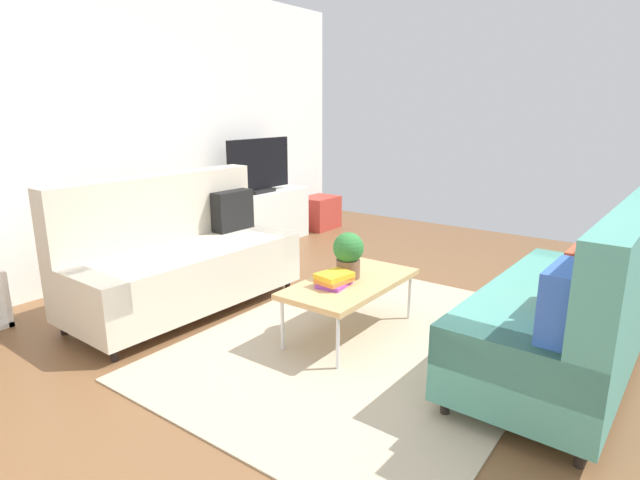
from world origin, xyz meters
name	(u,v)px	position (x,y,z in m)	size (l,w,h in m)	color
ground_plane	(367,337)	(0.00, 0.00, 0.00)	(7.68, 7.68, 0.00)	brown
wall_far	(125,127)	(0.00, 2.80, 1.45)	(6.40, 0.12, 2.90)	white
area_rug	(370,343)	(-0.08, -0.06, 0.01)	(2.90, 2.20, 0.01)	tan
couch_beige	(181,257)	(-0.41, 1.55, 0.44)	(1.92, 0.89, 1.10)	beige
couch_green	(572,310)	(0.25, -1.29, 0.45)	(1.92, 0.90, 1.10)	teal
coffee_table	(351,284)	(-0.03, 0.14, 0.39)	(1.10, 0.56, 0.42)	tan
tv_console	(259,218)	(1.51, 2.46, 0.32)	(1.40, 0.44, 0.64)	silver
tv	(259,166)	(1.51, 2.44, 0.95)	(1.00, 0.20, 0.64)	black
storage_trunk	(319,213)	(2.61, 2.36, 0.22)	(0.52, 0.40, 0.44)	#B2382D
potted_plant	(348,253)	(0.02, 0.19, 0.61)	(0.23, 0.23, 0.34)	brown
table_book_0	(334,284)	(-0.19, 0.17, 0.43)	(0.24, 0.18, 0.03)	purple
table_book_1	(334,280)	(-0.19, 0.17, 0.46)	(0.24, 0.18, 0.03)	orange
table_book_2	(334,275)	(-0.19, 0.17, 0.50)	(0.24, 0.18, 0.04)	gold
vase_0	(220,192)	(0.93, 2.51, 0.72)	(0.12, 0.12, 0.15)	silver
bottle_0	(237,189)	(1.11, 2.42, 0.74)	(0.05, 0.05, 0.20)	orange
bottle_1	(243,187)	(1.21, 2.42, 0.74)	(0.06, 0.06, 0.21)	orange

